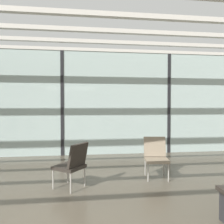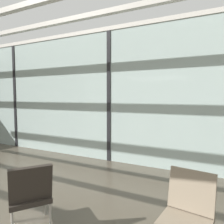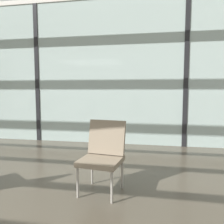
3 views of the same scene
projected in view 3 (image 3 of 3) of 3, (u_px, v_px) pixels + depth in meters
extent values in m
cube|color=#A3B7B2|center=(38.00, 74.00, 5.59)|extent=(14.00, 0.08, 3.30)
cube|color=black|center=(38.00, 74.00, 5.59)|extent=(0.10, 0.12, 3.30)
cube|color=black|center=(186.00, 72.00, 4.95)|extent=(0.10, 0.12, 3.30)
cube|color=beige|center=(36.00, 2.00, 5.43)|extent=(13.72, 0.12, 0.10)
ellipsoid|color=silver|center=(81.00, 77.00, 10.40)|extent=(12.56, 3.69, 3.69)
sphere|color=black|center=(7.00, 68.00, 9.18)|extent=(0.28, 0.28, 0.28)
sphere|color=black|center=(27.00, 68.00, 9.01)|extent=(0.28, 0.28, 0.28)
sphere|color=black|center=(48.00, 68.00, 8.85)|extent=(0.28, 0.28, 0.28)
sphere|color=black|center=(70.00, 67.00, 8.68)|extent=(0.28, 0.28, 0.28)
sphere|color=black|center=(93.00, 67.00, 8.52)|extent=(0.28, 0.28, 0.28)
sphere|color=black|center=(117.00, 66.00, 8.36)|extent=(0.28, 0.28, 0.28)
cube|color=#7F705B|center=(101.00, 161.00, 2.76)|extent=(0.54, 0.54, 0.06)
cube|color=#7F705B|center=(107.00, 137.00, 2.94)|extent=(0.49, 0.20, 0.44)
cylinder|color=gray|center=(78.00, 182.00, 2.65)|extent=(0.03, 0.03, 0.37)
cylinder|color=gray|center=(112.00, 187.00, 2.52)|extent=(0.03, 0.03, 0.37)
cylinder|color=gray|center=(92.00, 170.00, 3.05)|extent=(0.03, 0.03, 0.37)
cylinder|color=gray|center=(122.00, 174.00, 2.91)|extent=(0.03, 0.03, 0.37)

